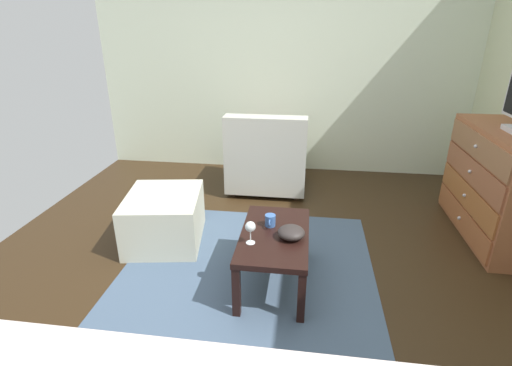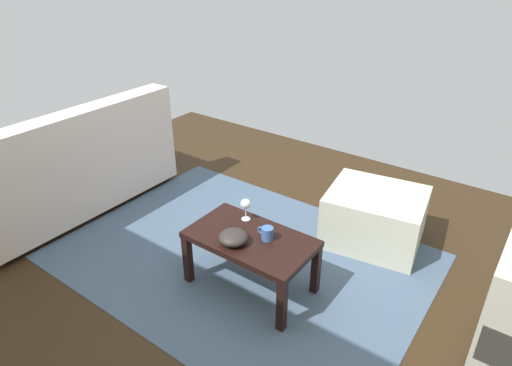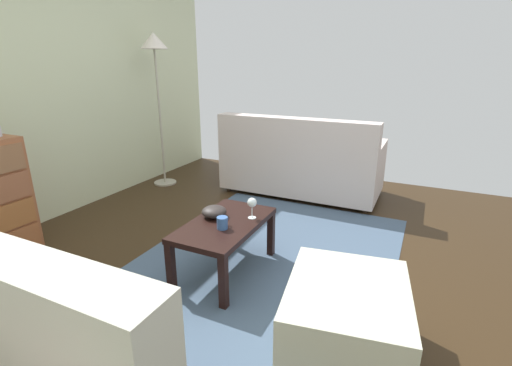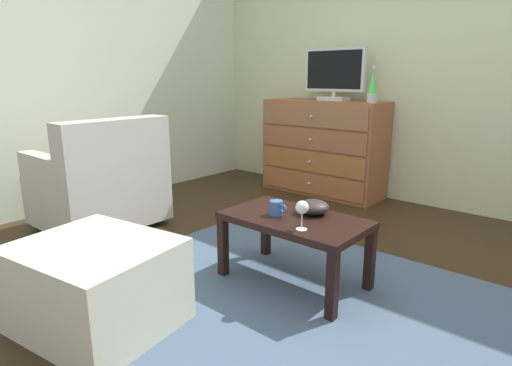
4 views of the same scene
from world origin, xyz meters
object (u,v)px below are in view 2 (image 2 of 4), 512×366
Objects in this scene: couch_large at (69,170)px; ottoman at (374,217)px; coffee_table at (251,244)px; wine_glass at (246,204)px; mug at (267,233)px; bowl_decorative at (233,237)px.

couch_large reaches higher than ottoman.
coffee_table is 0.27m from wine_glass.
coffee_table is at bearing 23.19° from mug.
wine_glass reaches higher than coffee_table.
coffee_table is 5.19× the size of wine_glass.
bowl_decorative is at bearing 110.42° from wine_glass.
ottoman reaches higher than coffee_table.
bowl_decorative reaches higher than coffee_table.
mug is 0.06× the size of couch_large.
bowl_decorative is at bearing 65.23° from ottoman.
wine_glass reaches higher than bowl_decorative.
wine_glass is 1.38× the size of mug.
bowl_decorative reaches higher than ottoman.
wine_glass is 0.85× the size of bowl_decorative.
coffee_table is 4.43× the size of bowl_decorative.
mug is (-0.10, -0.04, 0.10)m from coffee_table.
ottoman is at bearing -114.87° from coffee_table.
mug is at bearing -156.81° from coffee_table.
mug reaches higher than ottoman.
bowl_decorative is 0.26× the size of ottoman.
wine_glass is at bearing -23.03° from mug.
bowl_decorative is 1.23m from ottoman.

